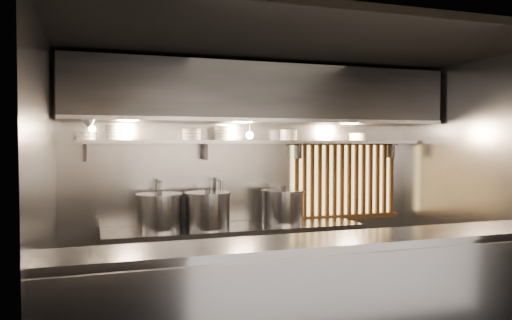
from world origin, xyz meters
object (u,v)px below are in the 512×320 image
pendant_bulb (250,135)px  stock_pot_right (283,206)px  stock_pot_mid (159,212)px  heat_lamp (89,123)px  stock_pot_left (208,210)px

pendant_bulb → stock_pot_right: (0.41, -0.03, -0.86)m
stock_pot_mid → stock_pot_right: stock_pot_mid is taller
heat_lamp → stock_pot_left: 1.60m
heat_lamp → stock_pot_mid: (0.73, 0.29, -0.96)m
pendant_bulb → stock_pot_right: pendant_bulb is taller
stock_pot_left → stock_pot_right: bearing=4.7°
stock_pot_left → pendant_bulb: bearing=11.7°
heat_lamp → stock_pot_mid: bearing=21.4°
stock_pot_left → stock_pot_mid: (-0.53, 0.05, -0.00)m
pendant_bulb → stock_pot_left: 1.01m
stock_pot_mid → stock_pot_right: (1.48, 0.03, -0.00)m
stock_pot_left → stock_pot_mid: bearing=175.0°
heat_lamp → stock_pot_left: size_ratio=0.49×
stock_pot_right → pendant_bulb: bearing=175.4°
heat_lamp → stock_pot_right: heat_lamp is taller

